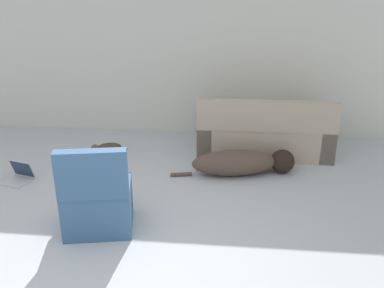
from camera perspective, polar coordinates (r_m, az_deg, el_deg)
The scene contains 7 objects.
ground_plane at distance 3.94m, azimuth -11.85°, elevation -16.11°, with size 20.00×20.00×0.00m, color #ADB2B7.
wall_back at distance 6.63m, azimuth -3.84°, elevation 12.57°, with size 7.94×0.06×2.65m.
couch at distance 6.14m, azimuth 9.54°, elevation 1.43°, with size 1.85×0.93×0.85m.
dog at distance 5.46m, azimuth 6.74°, elevation -2.47°, with size 1.59×0.60×0.32m.
cat at distance 6.26m, azimuth -11.27°, elevation -0.45°, with size 0.51×0.28×0.12m.
laptop_open at distance 5.71m, azimuth -22.02°, elevation -3.77°, with size 0.39×0.39×0.24m.
side_chair at distance 4.33m, azimuth -12.48°, elevation -7.46°, with size 0.75×0.69×0.93m.
Camera 1 is at (1.07, -2.94, 2.40)m, focal length 40.00 mm.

